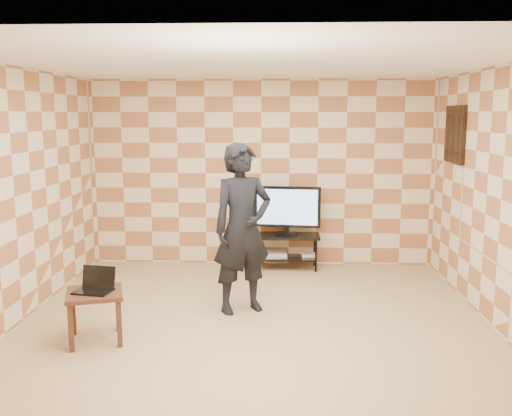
# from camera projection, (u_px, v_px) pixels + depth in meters

# --- Properties ---
(floor) EXTENTS (5.00, 5.00, 0.00)m
(floor) POSITION_uv_depth(u_px,v_px,m) (254.00, 324.00, 6.06)
(floor) COLOR tan
(floor) RESTS_ON ground
(wall_back) EXTENTS (5.00, 0.02, 2.70)m
(wall_back) POSITION_uv_depth(u_px,v_px,m) (261.00, 173.00, 8.30)
(wall_back) COLOR beige
(wall_back) RESTS_ON ground
(wall_front) EXTENTS (5.00, 0.02, 2.70)m
(wall_front) POSITION_uv_depth(u_px,v_px,m) (235.00, 260.00, 3.37)
(wall_front) COLOR beige
(wall_front) RESTS_ON ground
(wall_left) EXTENTS (0.02, 5.00, 2.70)m
(wall_left) POSITION_uv_depth(u_px,v_px,m) (14.00, 197.00, 5.94)
(wall_left) COLOR beige
(wall_left) RESTS_ON ground
(wall_right) EXTENTS (0.02, 5.00, 2.70)m
(wall_right) POSITION_uv_depth(u_px,v_px,m) (501.00, 200.00, 5.74)
(wall_right) COLOR beige
(wall_right) RESTS_ON ground
(ceiling) EXTENTS (5.00, 5.00, 0.02)m
(ceiling) POSITION_uv_depth(u_px,v_px,m) (254.00, 63.00, 5.62)
(ceiling) COLOR white
(ceiling) RESTS_ON wall_back
(wall_art) EXTENTS (0.04, 0.72, 0.72)m
(wall_art) POSITION_uv_depth(u_px,v_px,m) (455.00, 134.00, 7.17)
(wall_art) COLOR black
(wall_art) RESTS_ON wall_right
(tv_stand) EXTENTS (0.94, 0.42, 0.50)m
(tv_stand) POSITION_uv_depth(u_px,v_px,m) (287.00, 244.00, 8.17)
(tv_stand) COLOR black
(tv_stand) RESTS_ON floor
(tv) EXTENTS (0.96, 0.21, 0.70)m
(tv) POSITION_uv_depth(u_px,v_px,m) (287.00, 208.00, 8.09)
(tv) COLOR black
(tv) RESTS_ON tv_stand
(dvd_player) EXTENTS (0.47, 0.37, 0.07)m
(dvd_player) POSITION_uv_depth(u_px,v_px,m) (271.00, 254.00, 8.21)
(dvd_player) COLOR #B2B2B4
(dvd_player) RESTS_ON tv_stand
(game_console) EXTENTS (0.22, 0.17, 0.05)m
(game_console) POSITION_uv_depth(u_px,v_px,m) (309.00, 255.00, 8.21)
(game_console) COLOR silver
(game_console) RESTS_ON tv_stand
(side_table) EXTENTS (0.66, 0.66, 0.50)m
(side_table) POSITION_uv_depth(u_px,v_px,m) (95.00, 300.00, 5.54)
(side_table) COLOR #3D2013
(side_table) RESTS_ON floor
(laptop) EXTENTS (0.39, 0.33, 0.23)m
(laptop) POSITION_uv_depth(u_px,v_px,m) (95.00, 286.00, 5.54)
(laptop) COLOR black
(laptop) RESTS_ON side_table
(person) EXTENTS (0.82, 0.72, 1.90)m
(person) POSITION_uv_depth(u_px,v_px,m) (242.00, 229.00, 6.32)
(person) COLOR black
(person) RESTS_ON floor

